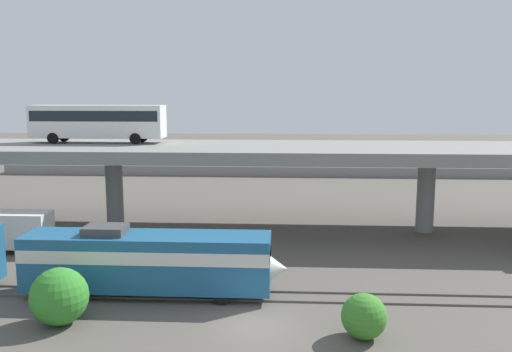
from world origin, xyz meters
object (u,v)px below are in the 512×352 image
Objects in this scene: parked_car_1 at (389,159)px; parked_car_0 at (206,158)px; train_locomotive at (160,259)px; transit_bus_on_overpass at (98,120)px; parked_car_2 at (284,158)px; parked_car_3 at (148,155)px; service_truck_east at (7,231)px.

parked_car_0 is at bearing 0.49° from parked_car_1.
train_locomotive is 54.51m from parked_car_1.
transit_bus_on_overpass is 2.94× the size of parked_car_2.
parked_car_3 is at bearing 97.50° from transit_bus_on_overpass.
train_locomotive reaches higher than parked_car_3.
parked_car_1 is at bearing -179.51° from parked_car_0.
parked_car_1 is at bearing -130.99° from service_truck_east.
parked_car_1 is at bearing 175.71° from parked_car_3.
transit_bus_on_overpass is 35.63m from parked_car_3.
parked_car_2 is at bearing 81.98° from train_locomotive.
transit_bus_on_overpass is 1.76× the size of service_truck_east.
train_locomotive is 1.29× the size of transit_bus_on_overpass.
parked_car_0 is 27.21m from parked_car_1.
parked_car_1 is 36.86m from parked_car_3.
transit_bus_on_overpass is 37.11m from parked_car_2.
parked_car_1 is 15.51m from parked_car_2.
service_truck_east is 55.04m from parked_car_1.
parked_car_0 is at bearing -102.14° from service_truck_east.
train_locomotive reaches higher than service_truck_east.
parked_car_0 is 0.97× the size of parked_car_1.
train_locomotive is 50.63m from parked_car_2.
parked_car_3 is at bearing -89.15° from service_truck_east.
transit_bus_on_overpass is at bearing -111.84° from service_truck_east.
parked_car_0 and parked_car_3 have the same top height.
parked_car_3 is at bearing -6.03° from parked_car_2.
train_locomotive is 2.28× the size of service_truck_east.
parked_car_2 is at bearing 62.68° from transit_bus_on_overpass.
transit_bus_on_overpass is at bearing 118.44° from train_locomotive.
train_locomotive reaches higher than parked_car_2.
parked_car_3 is (-9.54, 2.99, 0.00)m from parked_car_0.
train_locomotive is 54.27m from parked_car_3.
parked_car_0 is (8.89, 41.32, 0.55)m from service_truck_east.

